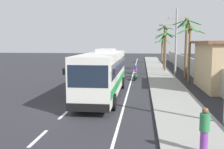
{
  "coord_description": "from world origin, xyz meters",
  "views": [
    {
      "loc": [
        4.45,
        -15.11,
        4.16
      ],
      "look_at": [
        2.18,
        4.1,
        1.7
      ],
      "focal_mm": 40.85,
      "sensor_mm": 36.0,
      "label": 1
    }
  ],
  "objects_px": {
    "palm_farthest": "(165,39)",
    "pedestrian_near_kerb": "(204,129)",
    "coach_bus_foreground": "(103,72)",
    "utility_pole_mid": "(175,40)",
    "palm_fourth": "(162,44)",
    "motorcycle_beside_bus": "(135,74)",
    "palm_second": "(186,37)",
    "palm_third": "(166,41)",
    "palm_nearest": "(190,40)"
  },
  "relations": [
    {
      "from": "palm_farthest",
      "to": "motorcycle_beside_bus",
      "type": "bearing_deg",
      "value": -109.28
    },
    {
      "from": "coach_bus_foreground",
      "to": "palm_nearest",
      "type": "bearing_deg",
      "value": 43.74
    },
    {
      "from": "motorcycle_beside_bus",
      "to": "palm_third",
      "type": "bearing_deg",
      "value": 65.39
    },
    {
      "from": "palm_nearest",
      "to": "pedestrian_near_kerb",
      "type": "bearing_deg",
      "value": -98.08
    },
    {
      "from": "coach_bus_foreground",
      "to": "palm_farthest",
      "type": "xyz_separation_m",
      "value": [
        6.29,
        20.34,
        2.82
      ]
    },
    {
      "from": "palm_second",
      "to": "utility_pole_mid",
      "type": "bearing_deg",
      "value": 110.11
    },
    {
      "from": "coach_bus_foreground",
      "to": "motorcycle_beside_bus",
      "type": "distance_m",
      "value": 9.14
    },
    {
      "from": "coach_bus_foreground",
      "to": "palm_third",
      "type": "xyz_separation_m",
      "value": [
        6.19,
        17.4,
        2.47
      ]
    },
    {
      "from": "motorcycle_beside_bus",
      "to": "pedestrian_near_kerb",
      "type": "height_order",
      "value": "pedestrian_near_kerb"
    },
    {
      "from": "utility_pole_mid",
      "to": "palm_second",
      "type": "relative_size",
      "value": 1.2
    },
    {
      "from": "motorcycle_beside_bus",
      "to": "palm_fourth",
      "type": "height_order",
      "value": "palm_fourth"
    },
    {
      "from": "utility_pole_mid",
      "to": "palm_farthest",
      "type": "height_order",
      "value": "utility_pole_mid"
    },
    {
      "from": "utility_pole_mid",
      "to": "palm_farthest",
      "type": "bearing_deg",
      "value": 95.65
    },
    {
      "from": "motorcycle_beside_bus",
      "to": "palm_farthest",
      "type": "relative_size",
      "value": 0.29
    },
    {
      "from": "palm_farthest",
      "to": "palm_second",
      "type": "bearing_deg",
      "value": -80.51
    },
    {
      "from": "motorcycle_beside_bus",
      "to": "utility_pole_mid",
      "type": "relative_size",
      "value": 0.24
    },
    {
      "from": "utility_pole_mid",
      "to": "pedestrian_near_kerb",
      "type": "bearing_deg",
      "value": -94.4
    },
    {
      "from": "motorcycle_beside_bus",
      "to": "utility_pole_mid",
      "type": "xyz_separation_m",
      "value": [
        4.76,
        4.35,
        3.78
      ]
    },
    {
      "from": "coach_bus_foreground",
      "to": "palm_fourth",
      "type": "distance_m",
      "value": 31.89
    },
    {
      "from": "coach_bus_foreground",
      "to": "palm_farthest",
      "type": "height_order",
      "value": "palm_farthest"
    },
    {
      "from": "coach_bus_foreground",
      "to": "motorcycle_beside_bus",
      "type": "height_order",
      "value": "coach_bus_foreground"
    },
    {
      "from": "palm_second",
      "to": "motorcycle_beside_bus",
      "type": "bearing_deg",
      "value": -161.58
    },
    {
      "from": "palm_nearest",
      "to": "palm_fourth",
      "type": "xyz_separation_m",
      "value": [
        -0.9,
        23.75,
        -0.67
      ]
    },
    {
      "from": "motorcycle_beside_bus",
      "to": "palm_second",
      "type": "distance_m",
      "value": 7.21
    },
    {
      "from": "coach_bus_foreground",
      "to": "palm_fourth",
      "type": "xyz_separation_m",
      "value": [
        6.78,
        31.11,
        1.83
      ]
    },
    {
      "from": "utility_pole_mid",
      "to": "palm_nearest",
      "type": "bearing_deg",
      "value": -83.24
    },
    {
      "from": "palm_third",
      "to": "palm_farthest",
      "type": "relative_size",
      "value": 0.86
    },
    {
      "from": "utility_pole_mid",
      "to": "palm_fourth",
      "type": "height_order",
      "value": "utility_pole_mid"
    },
    {
      "from": "coach_bus_foreground",
      "to": "palm_farthest",
      "type": "relative_size",
      "value": 1.75
    },
    {
      "from": "palm_nearest",
      "to": "palm_second",
      "type": "bearing_deg",
      "value": 86.22
    },
    {
      "from": "coach_bus_foreground",
      "to": "palm_second",
      "type": "bearing_deg",
      "value": 53.45
    },
    {
      "from": "motorcycle_beside_bus",
      "to": "palm_fourth",
      "type": "relative_size",
      "value": 0.39
    },
    {
      "from": "pedestrian_near_kerb",
      "to": "utility_pole_mid",
      "type": "xyz_separation_m",
      "value": [
        1.78,
        23.12,
        3.42
      ]
    },
    {
      "from": "palm_fourth",
      "to": "palm_farthest",
      "type": "relative_size",
      "value": 0.75
    },
    {
      "from": "coach_bus_foreground",
      "to": "palm_fourth",
      "type": "relative_size",
      "value": 2.35
    },
    {
      "from": "utility_pole_mid",
      "to": "palm_fourth",
      "type": "bearing_deg",
      "value": 90.7
    },
    {
      "from": "motorcycle_beside_bus",
      "to": "palm_fourth",
      "type": "distance_m",
      "value": 22.99
    },
    {
      "from": "palm_second",
      "to": "pedestrian_near_kerb",
      "type": "bearing_deg",
      "value": -97.4
    },
    {
      "from": "motorcycle_beside_bus",
      "to": "palm_second",
      "type": "bearing_deg",
      "value": 18.42
    },
    {
      "from": "pedestrian_near_kerb",
      "to": "palm_fourth",
      "type": "bearing_deg",
      "value": -153.86
    },
    {
      "from": "palm_second",
      "to": "palm_fourth",
      "type": "xyz_separation_m",
      "value": [
        -1.12,
        20.44,
        -0.99
      ]
    },
    {
      "from": "coach_bus_foreground",
      "to": "utility_pole_mid",
      "type": "height_order",
      "value": "utility_pole_mid"
    },
    {
      "from": "palm_nearest",
      "to": "palm_farthest",
      "type": "xyz_separation_m",
      "value": [
        -1.4,
        12.98,
        0.32
      ]
    },
    {
      "from": "motorcycle_beside_bus",
      "to": "palm_second",
      "type": "xyz_separation_m",
      "value": [
        5.66,
        1.89,
        4.04
      ]
    },
    {
      "from": "motorcycle_beside_bus",
      "to": "pedestrian_near_kerb",
      "type": "xyz_separation_m",
      "value": [
        2.98,
        -18.76,
        0.36
      ]
    },
    {
      "from": "motorcycle_beside_bus",
      "to": "palm_farthest",
      "type": "xyz_separation_m",
      "value": [
        4.04,
        11.56,
        4.04
      ]
    },
    {
      "from": "coach_bus_foreground",
      "to": "palm_fourth",
      "type": "height_order",
      "value": "palm_fourth"
    },
    {
      "from": "palm_farthest",
      "to": "pedestrian_near_kerb",
      "type": "bearing_deg",
      "value": -92.01
    },
    {
      "from": "pedestrian_near_kerb",
      "to": "palm_fourth",
      "type": "relative_size",
      "value": 0.34
    },
    {
      "from": "palm_third",
      "to": "palm_fourth",
      "type": "relative_size",
      "value": 1.15
    }
  ]
}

